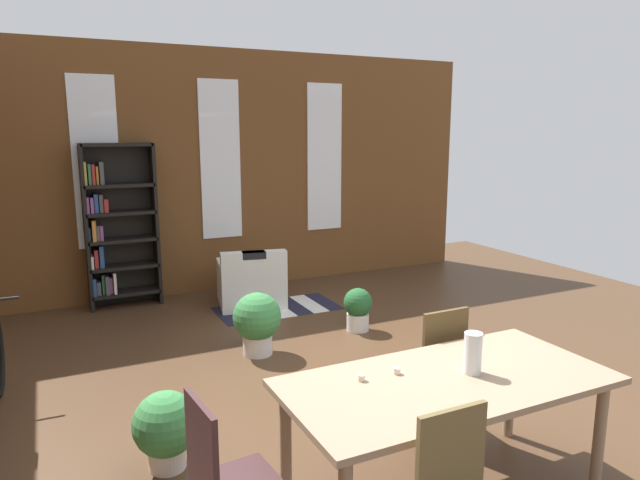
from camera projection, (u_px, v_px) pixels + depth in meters
name	position (u px, v px, depth m)	size (l,w,h in m)	color
ground_plane	(380.00, 421.00, 4.36)	(10.74, 10.74, 0.00)	#4B3320
back_wall_brick	(219.00, 172.00, 7.75)	(7.72, 0.12, 3.26)	brown
window_pane_0	(96.00, 163.00, 6.98)	(0.55, 0.02, 2.12)	white
window_pane_1	(220.00, 160.00, 7.65)	(0.55, 0.02, 2.12)	white
window_pane_2	(324.00, 158.00, 8.33)	(0.55, 0.02, 2.12)	white
dining_table	(447.00, 392.00, 3.32)	(1.95, 0.93, 0.77)	#94785E
vase_on_table	(473.00, 353.00, 3.36)	(0.11, 0.11, 0.25)	silver
tealight_candle_0	(361.00, 378.00, 3.28)	(0.04, 0.04, 0.04)	silver
tealight_candle_1	(397.00, 371.00, 3.37)	(0.04, 0.04, 0.04)	silver
dining_chair_far_right	(434.00, 363.00, 4.16)	(0.40, 0.40, 0.95)	#4F3C20
dining_chair_head_left	(225.00, 480.00, 2.77)	(0.44, 0.44, 0.95)	#3C2324
bookshelf_tall	(116.00, 227.00, 7.04)	(0.86, 0.32, 2.04)	black
armchair_white	(251.00, 284.00, 7.20)	(0.94, 0.94, 0.75)	silver
potted_plant_by_shelf	(257.00, 320.00, 5.59)	(0.48, 0.48, 0.63)	silver
potted_plant_corner	(358.00, 308.00, 6.28)	(0.32, 0.32, 0.48)	silver
potted_plant_window	(166.00, 427.00, 3.70)	(0.43, 0.43, 0.53)	silver
striped_rug	(277.00, 308.00, 7.10)	(1.51, 0.78, 0.01)	#1E1E33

